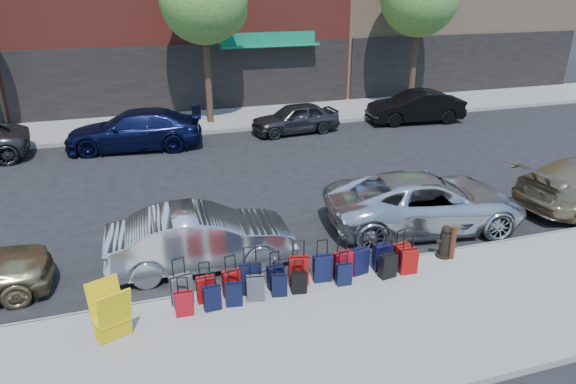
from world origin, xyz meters
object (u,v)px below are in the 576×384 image
object	(u,v)px
suitcase_front_5	(299,270)
car_far_3	(415,107)
car_far_1	(134,130)
car_near_2	(425,201)
tree_center	(207,2)
fire_hydrant	(445,242)
bollard	(453,242)
car_near_1	(201,238)
car_far_2	(295,118)
display_rack	(111,312)

from	to	relation	value
suitcase_front_5	car_far_3	world-z (taller)	car_far_3
car_far_1	car_near_2	bearing A→B (deg)	43.80
tree_center	car_near_2	bearing A→B (deg)	-73.54
fire_hydrant	bollard	distance (m)	0.19
fire_hydrant	car_far_1	size ratio (longest dim) A/B	0.15
car_near_1	car_far_3	bearing A→B (deg)	-48.21
car_near_2	tree_center	bearing A→B (deg)	23.85
tree_center	car_far_3	world-z (taller)	tree_center
car_near_2	car_far_1	xyz separation A→B (m)	(-7.27, 9.68, 0.02)
suitcase_front_5	car_far_3	bearing A→B (deg)	62.29
car_far_2	bollard	bearing A→B (deg)	-5.07
car_near_1	car_far_3	xyz separation A→B (m)	(11.65, 10.13, 0.02)
display_rack	car_far_3	world-z (taller)	car_far_3
suitcase_front_5	fire_hydrant	world-z (taller)	suitcase_front_5
fire_hydrant	suitcase_front_5	bearing A→B (deg)	-164.92
car_near_1	car_far_1	world-z (taller)	car_far_1
tree_center	car_near_1	size ratio (longest dim) A/B	1.67
display_rack	car_far_1	bearing A→B (deg)	64.05
car_far_1	car_near_1	bearing A→B (deg)	13.50
tree_center	car_far_3	distance (m)	10.60
display_rack	car_far_1	world-z (taller)	car_far_1
tree_center	car_near_1	world-z (taller)	tree_center
fire_hydrant	car_far_3	size ratio (longest dim) A/B	0.18
bollard	car_near_1	world-z (taller)	car_near_1
bollard	car_far_3	world-z (taller)	car_far_3
suitcase_front_5	fire_hydrant	distance (m)	3.71
display_rack	car_far_3	bearing A→B (deg)	20.55
suitcase_front_5	car_far_1	size ratio (longest dim) A/B	0.20
fire_hydrant	car_far_3	world-z (taller)	car_far_3
display_rack	car_near_2	xyz separation A→B (m)	(8.14, 2.60, 0.05)
tree_center	suitcase_front_5	xyz separation A→B (m)	(-0.62, -14.29, -4.94)
tree_center	car_far_1	world-z (taller)	tree_center
tree_center	display_rack	world-z (taller)	tree_center
tree_center	bollard	world-z (taller)	tree_center
suitcase_front_5	car_far_1	distance (m)	11.98
car_near_1	car_far_3	world-z (taller)	car_far_3
car_near_1	car_far_3	distance (m)	15.44
car_far_2	car_near_1	bearing A→B (deg)	-34.37
display_rack	car_far_1	size ratio (longest dim) A/B	0.21
fire_hydrant	car_near_1	xyz separation A→B (m)	(-5.56, 1.61, 0.19)
suitcase_front_5	car_near_1	size ratio (longest dim) A/B	0.24
bollard	display_rack	distance (m)	7.74
display_rack	fire_hydrant	bearing A→B (deg)	-16.13
fire_hydrant	car_near_1	distance (m)	5.79
display_rack	car_far_2	distance (m)	14.70
suitcase_front_5	car_far_2	bearing A→B (deg)	84.02
car_near_2	car_far_2	distance (m)	9.93
bollard	fire_hydrant	bearing A→B (deg)	134.67
car_far_3	tree_center	bearing A→B (deg)	-99.14
car_far_3	display_rack	bearing A→B (deg)	-41.66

